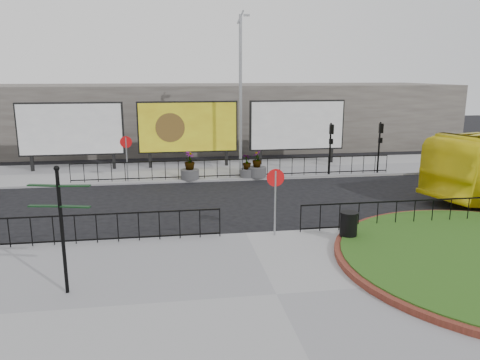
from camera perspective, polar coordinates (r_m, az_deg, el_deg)
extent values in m
plane|color=black|center=(17.49, 0.71, -6.82)|extent=(90.00, 90.00, 0.00)
cube|color=gray|center=(12.96, 4.45, -13.95)|extent=(30.00, 10.00, 0.12)
cube|color=gray|center=(28.97, -3.18, 1.26)|extent=(44.00, 6.00, 0.12)
cylinder|color=gray|center=(26.15, -13.63, 2.45)|extent=(0.07, 0.07, 2.40)
cylinder|color=#BA0C0E|center=(26.00, -13.74, 4.51)|extent=(0.64, 0.03, 0.64)
cylinder|color=white|center=(26.02, -13.73, 4.52)|extent=(0.50, 0.03, 0.50)
cylinder|color=gray|center=(16.91, 4.30, -2.86)|extent=(0.07, 0.07, 2.40)
cylinder|color=#BA0C0E|center=(16.67, 4.35, 0.28)|extent=(0.64, 0.03, 0.64)
cylinder|color=white|center=(16.69, 4.34, 0.30)|extent=(0.50, 0.03, 0.50)
cube|color=black|center=(30.82, -24.01, 1.92)|extent=(0.18, 0.18, 1.00)
cube|color=black|center=(29.91, -15.11, 2.29)|extent=(0.18, 0.18, 1.00)
cube|color=black|center=(29.99, -19.92, 5.86)|extent=(6.20, 0.25, 3.20)
cube|color=white|center=(29.83, -19.97, 5.83)|extent=(6.00, 0.06, 3.00)
cube|color=black|center=(29.74, -10.89, 2.45)|extent=(0.18, 0.18, 1.00)
cube|color=black|center=(29.93, -1.67, 2.75)|extent=(0.18, 0.18, 1.00)
cube|color=black|center=(29.45, -6.36, 6.44)|extent=(6.20, 0.25, 3.20)
cube|color=yellow|center=(29.29, -6.35, 6.40)|extent=(6.00, 0.06, 3.00)
cube|color=black|center=(30.28, 2.47, 2.86)|extent=(0.18, 0.18, 1.00)
cube|color=black|center=(31.56, 11.06, 3.04)|extent=(0.18, 0.18, 1.00)
cube|color=black|center=(30.55, 6.96, 6.65)|extent=(6.20, 0.25, 3.20)
cube|color=white|center=(30.40, 7.04, 6.62)|extent=(6.00, 0.06, 3.00)
cylinder|color=gray|center=(27.60, 0.05, 10.25)|extent=(0.18, 0.18, 9.00)
cylinder|color=gray|center=(27.73, 0.06, 19.26)|extent=(0.43, 0.10, 0.77)
cube|color=gray|center=(27.80, 0.81, 19.45)|extent=(0.35, 0.15, 0.12)
cylinder|color=black|center=(27.58, 10.91, 3.75)|extent=(0.10, 0.10, 3.00)
cube|color=black|center=(27.32, 11.10, 6.09)|extent=(0.22, 0.18, 0.55)
cube|color=black|center=(27.40, 11.04, 4.64)|extent=(0.20, 0.16, 0.30)
cylinder|color=black|center=(28.72, 16.57, 3.80)|extent=(0.10, 0.10, 3.00)
cube|color=black|center=(28.47, 16.83, 6.05)|extent=(0.22, 0.18, 0.55)
cube|color=black|center=(28.55, 16.73, 4.65)|extent=(0.20, 0.16, 0.30)
cube|color=slate|center=(38.49, -4.71, 7.80)|extent=(40.00, 10.00, 5.00)
cylinder|color=black|center=(13.18, -20.84, -6.09)|extent=(0.09, 0.09, 3.37)
sphere|color=black|center=(12.75, -21.47, 1.34)|extent=(0.15, 0.15, 0.15)
cube|color=black|center=(13.05, -22.93, -0.60)|extent=(0.80, 0.36, 0.03)
cube|color=black|center=(12.71, -19.51, -0.66)|extent=(0.80, 0.24, 0.03)
cube|color=black|center=(13.14, -22.81, -2.93)|extent=(0.80, 0.28, 0.03)
cube|color=black|center=(12.78, -19.43, -3.08)|extent=(0.80, 0.36, 0.03)
cylinder|color=black|center=(16.90, 13.09, -5.67)|extent=(0.60, 0.60, 1.00)
cylinder|color=black|center=(16.74, 13.18, -3.94)|extent=(0.64, 0.64, 0.07)
cylinder|color=#4C4C4F|center=(26.25, -6.13, 0.71)|extent=(1.02, 1.02, 0.53)
imported|color=#234C14|center=(26.10, -6.17, 2.39)|extent=(0.81, 0.81, 1.03)
cylinder|color=#4C4C4F|center=(26.63, 0.84, 0.86)|extent=(0.86, 0.86, 0.45)
imported|color=#234C14|center=(26.50, 0.84, 2.26)|extent=(0.68, 0.68, 0.87)
cylinder|color=#4C4C4F|center=(26.68, 2.06, 1.00)|extent=(1.08, 1.08, 0.56)
imported|color=#234C14|center=(26.54, 2.08, 2.59)|extent=(0.55, 0.55, 0.94)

